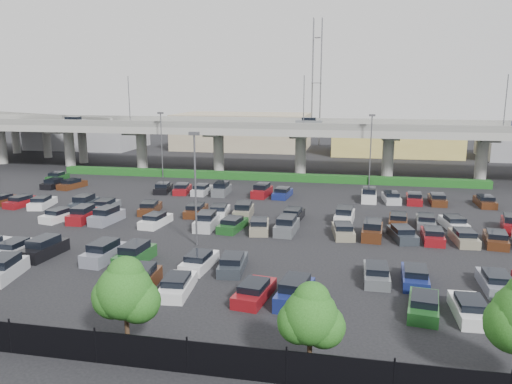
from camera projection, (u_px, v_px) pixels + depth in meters
ground at (220, 222)px, 53.15m from camera, size 280.00×280.00×0.00m
overpass at (270, 131)px, 82.44m from camera, size 150.00×13.00×15.80m
on_ramp at (31, 123)px, 103.02m from camera, size 50.93×30.13×8.80m
hedge at (263, 176)px, 77.02m from camera, size 66.00×1.60×1.10m
fence at (77, 345)px, 26.11m from camera, size 70.00×0.10×2.00m
tree_row at (101, 288)px, 26.84m from camera, size 65.07×3.66×5.94m
parked_cars at (206, 228)px, 48.76m from camera, size 62.94×41.60×1.67m
light_poles at (188, 160)px, 54.57m from camera, size 66.90×48.38×10.30m
distant_buildings at (349, 135)px, 109.29m from camera, size 138.00×24.00×9.00m
comm_tower at (317, 80)px, 120.13m from camera, size 2.40×2.40×30.00m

